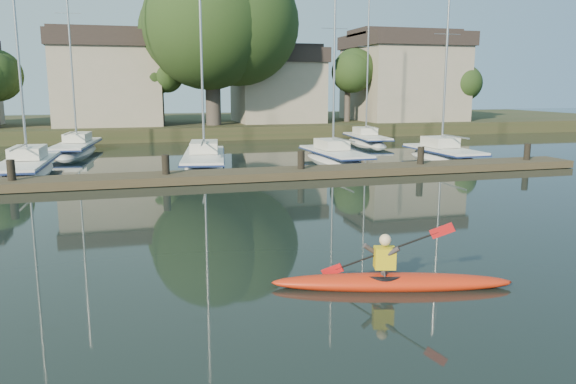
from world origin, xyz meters
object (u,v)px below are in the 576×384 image
object	(u,v)px
sailboat_2	(204,169)
sailboat_7	(366,145)
kayak	(391,279)
dock	(236,175)
sailboat_4	(443,162)
sailboat_1	(28,177)
sailboat_5	(77,155)
sailboat_3	(334,164)

from	to	relation	value
sailboat_2	sailboat_7	bearing A→B (deg)	42.69
kayak	sailboat_7	bearing A→B (deg)	82.72
dock	sailboat_4	xyz separation A→B (m)	(12.61, 3.99, -0.40)
sailboat_1	sailboat_5	size ratio (longest dim) A/B	0.97
sailboat_1	sailboat_7	size ratio (longest dim) A/B	1.18
sailboat_2	sailboat_4	bearing A→B (deg)	4.55
sailboat_1	sailboat_7	distance (m)	23.10
sailboat_4	dock	bearing A→B (deg)	-163.19
sailboat_2	kayak	bearing A→B (deg)	-76.99
dock	kayak	bearing A→B (deg)	-87.35
sailboat_1	sailboat_4	size ratio (longest dim) A/B	1.17
sailboat_3	sailboat_5	world-z (taller)	sailboat_5
dock	sailboat_5	distance (m)	15.25
dock	sailboat_1	bearing A→B (deg)	153.38
sailboat_1	sailboat_3	distance (m)	15.61
dock	sailboat_2	size ratio (longest dim) A/B	2.27
kayak	sailboat_3	world-z (taller)	sailboat_3
sailboat_1	sailboat_2	bearing A→B (deg)	4.23
sailboat_1	sailboat_7	world-z (taller)	sailboat_1
kayak	sailboat_5	world-z (taller)	sailboat_5
kayak	sailboat_5	xyz separation A→B (m)	(-8.38, 27.29, -0.37)
kayak	sailboat_5	bearing A→B (deg)	122.14
kayak	sailboat_1	distance (m)	21.21
sailboat_3	sailboat_5	size ratio (longest dim) A/B	0.85
kayak	dock	bearing A→B (deg)	107.70
sailboat_7	sailboat_4	bearing A→B (deg)	-81.58
dock	sailboat_2	world-z (taller)	sailboat_2
kayak	sailboat_4	size ratio (longest dim) A/B	0.41
sailboat_5	sailboat_7	size ratio (longest dim) A/B	1.22
kayak	sailboat_1	bearing A→B (deg)	132.79
sailboat_4	sailboat_7	distance (m)	9.63
sailboat_2	sailboat_5	bearing A→B (deg)	139.19
sailboat_4	sailboat_2	bearing A→B (deg)	175.04
kayak	sailboat_4	world-z (taller)	sailboat_4
sailboat_2	sailboat_7	world-z (taller)	sailboat_2
sailboat_1	sailboat_2	size ratio (longest dim) A/B	0.94
sailboat_1	kayak	bearing A→B (deg)	-60.46
sailboat_7	kayak	bearing A→B (deg)	-107.15
sailboat_2	sailboat_3	distance (m)	7.16
sailboat_4	sailboat_5	world-z (taller)	sailboat_5
sailboat_3	sailboat_7	world-z (taller)	sailboat_3
dock	sailboat_2	xyz separation A→B (m)	(-0.77, 4.97, -0.39)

